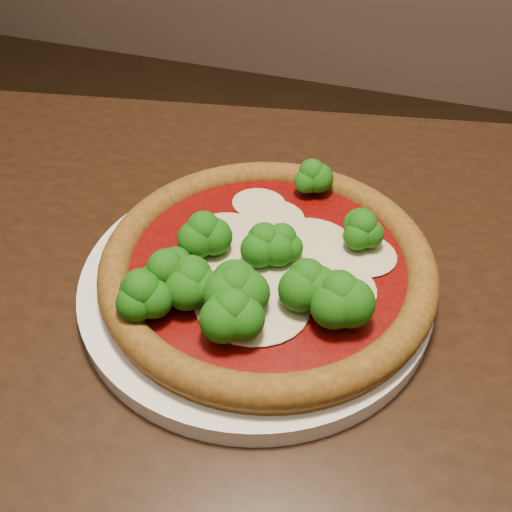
% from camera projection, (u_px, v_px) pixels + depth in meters
% --- Properties ---
extents(dining_table, '(1.21, 0.94, 0.75)m').
position_uv_depth(dining_table, '(275.00, 406.00, 0.54)').
color(dining_table, black).
rests_on(dining_table, floor).
extents(plate, '(0.30, 0.30, 0.02)m').
position_uv_depth(plate, '(256.00, 282.00, 0.50)').
color(plate, silver).
rests_on(plate, dining_table).
extents(pizza, '(0.28, 0.28, 0.06)m').
position_uv_depth(pizza, '(263.00, 264.00, 0.47)').
color(pizza, brown).
rests_on(pizza, plate).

